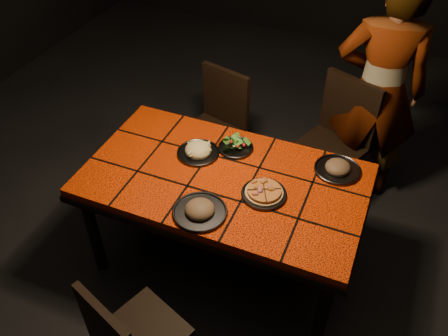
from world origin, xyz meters
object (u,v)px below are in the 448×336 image
at_px(plate_pizza, 264,193).
at_px(chair_far_right, 337,135).
at_px(plate_pasta, 198,151).
at_px(dining_table, 224,187).
at_px(diner, 379,91).
at_px(chair_far_left, 218,120).
at_px(chair_near, 128,336).

bearing_deg(plate_pizza, chair_far_right, 76.94).
bearing_deg(plate_pasta, dining_table, -29.86).
bearing_deg(plate_pizza, diner, 69.70).
xyz_separation_m(chair_far_right, plate_pasta, (-0.70, -0.79, 0.23)).
bearing_deg(chair_far_left, plate_pizza, -38.25).
height_order(dining_table, diner, diner).
distance_m(dining_table, plate_pasta, 0.27).
xyz_separation_m(dining_table, plate_pasta, (-0.22, 0.13, 0.10)).
relative_size(chair_far_right, diner, 0.56).
relative_size(dining_table, chair_near, 1.96).
xyz_separation_m(chair_far_left, plate_pasta, (0.16, -0.67, 0.26)).
xyz_separation_m(chair_near, chair_far_right, (0.59, 1.85, 0.07)).
xyz_separation_m(chair_near, diner, (0.78, 2.02, 0.38)).
distance_m(chair_near, plate_pizza, 1.00).
bearing_deg(plate_pasta, chair_far_right, 48.15).
height_order(dining_table, plate_pasta, plate_pasta).
bearing_deg(chair_far_right, chair_far_left, -149.73).
distance_m(chair_near, chair_far_left, 1.76).
distance_m(diner, plate_pasta, 1.31).
bearing_deg(plate_pizza, plate_pasta, 159.34).
distance_m(chair_far_right, plate_pizza, 1.02).
bearing_deg(diner, plate_pizza, 60.90).
height_order(chair_far_right, diner, diner).
relative_size(dining_table, chair_far_right, 1.70).
bearing_deg(diner, chair_far_right, 31.45).
bearing_deg(plate_pasta, plate_pizza, -20.66).
distance_m(dining_table, chair_near, 0.97).
distance_m(dining_table, chair_far_right, 1.04).
bearing_deg(chair_near, plate_pizza, -91.97).
relative_size(chair_near, plate_pasta, 3.22).
distance_m(chair_near, chair_far_right, 1.95).
height_order(chair_near, plate_pasta, same).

